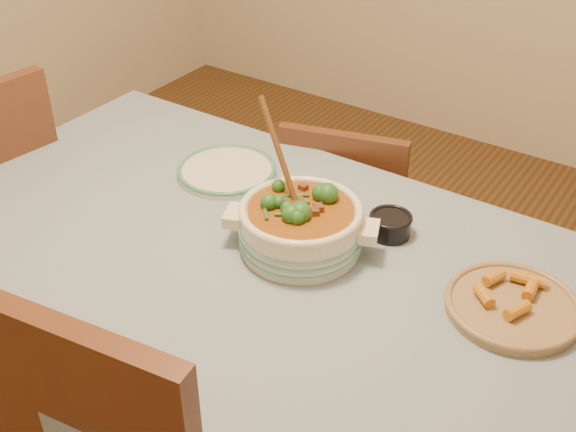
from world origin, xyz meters
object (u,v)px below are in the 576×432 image
object	(u,v)px
fried_plate	(513,304)
white_plate	(227,171)
chair_far	(346,219)
stew_casserole	(301,223)
condiment_bowl	(390,224)
dining_table	(237,291)

from	to	relation	value
fried_plate	white_plate	bearing A→B (deg)	172.81
white_plate	chair_far	world-z (taller)	chair_far
stew_casserole	fried_plate	xyz separation A→B (m)	(0.48, 0.06, -0.05)
stew_casserole	fried_plate	bearing A→B (deg)	7.48
condiment_bowl	stew_casserole	bearing A→B (deg)	-131.20
stew_casserole	chair_far	bearing A→B (deg)	108.30
condiment_bowl	fried_plate	world-z (taller)	condiment_bowl
white_plate	chair_far	distance (m)	0.52
dining_table	white_plate	world-z (taller)	white_plate
dining_table	chair_far	world-z (taller)	chair_far
chair_far	stew_casserole	bearing A→B (deg)	92.68
dining_table	condiment_bowl	size ratio (longest dim) A/B	14.08
white_plate	fried_plate	distance (m)	0.83
dining_table	white_plate	xyz separation A→B (m)	(-0.25, 0.28, 0.10)
stew_casserole	fried_plate	size ratio (longest dim) A/B	1.16
condiment_bowl	fried_plate	size ratio (longest dim) A/B	0.39
white_plate	condiment_bowl	world-z (taller)	condiment_bowl
dining_table	stew_casserole	xyz separation A→B (m)	(0.10, 0.12, 0.16)
white_plate	stew_casserole	bearing A→B (deg)	-25.81
fried_plate	chair_far	distance (m)	0.88
condiment_bowl	chair_far	distance (m)	0.60
stew_casserole	condiment_bowl	xyz separation A→B (m)	(0.14, 0.16, -0.04)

